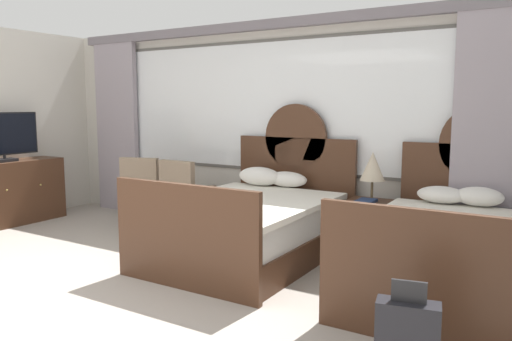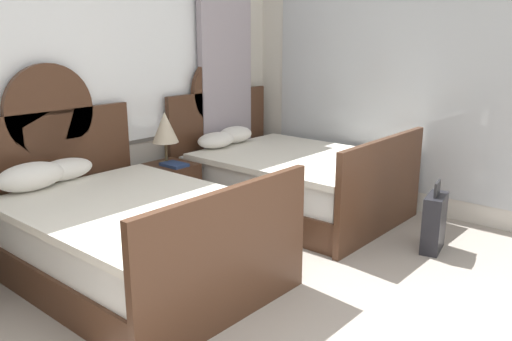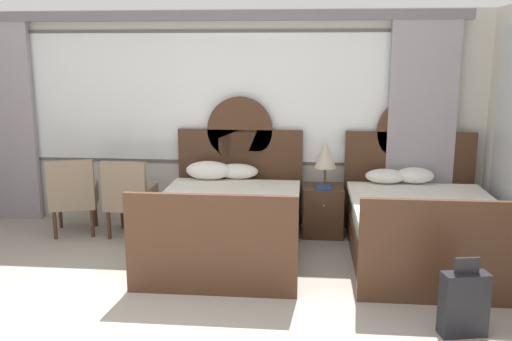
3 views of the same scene
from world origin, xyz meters
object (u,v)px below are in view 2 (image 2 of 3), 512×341
bed_near_window (126,232)px  bed_near_mirror (287,178)px  book_on_nightstand (174,165)px  nightstand_between_beds (169,193)px  table_lamp_on_nightstand (165,128)px  suitcase_on_floor (434,222)px

bed_near_window → bed_near_mirror: bearing=-0.1°
bed_near_window → book_on_nightstand: bed_near_window is taller
nightstand_between_beds → bed_near_window: bearing=-145.6°
bed_near_mirror → table_lamp_on_nightstand: 1.42m
table_lamp_on_nightstand → book_on_nightstand: (-0.02, -0.14, -0.36)m
table_lamp_on_nightstand → suitcase_on_floor: (1.03, -2.42, -0.71)m
bed_near_mirror → nightstand_between_beds: (-1.05, 0.73, -0.07)m
nightstand_between_beds → suitcase_on_floor: bearing=-66.3°
bed_near_window → nightstand_between_beds: bearing=34.4°
bed_near_mirror → table_lamp_on_nightstand: bed_near_mirror is taller
bed_near_mirror → bed_near_window: bearing=179.9°
book_on_nightstand → table_lamp_on_nightstand: bearing=83.4°
bed_near_window → table_lamp_on_nightstand: 1.45m
table_lamp_on_nightstand → suitcase_on_floor: bearing=-67.0°
bed_near_window → suitcase_on_floor: 2.68m
bed_near_mirror → suitcase_on_floor: bed_near_mirror is taller
bed_near_window → suitcase_on_floor: (2.10, -1.66, -0.11)m
bed_near_window → nightstand_between_beds: (1.06, 0.72, -0.07)m
bed_near_mirror → book_on_nightstand: 1.25m
bed_near_window → book_on_nightstand: (1.06, 0.63, 0.25)m
book_on_nightstand → suitcase_on_floor: bearing=-65.4°
bed_near_window → bed_near_mirror: size_ratio=1.00×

